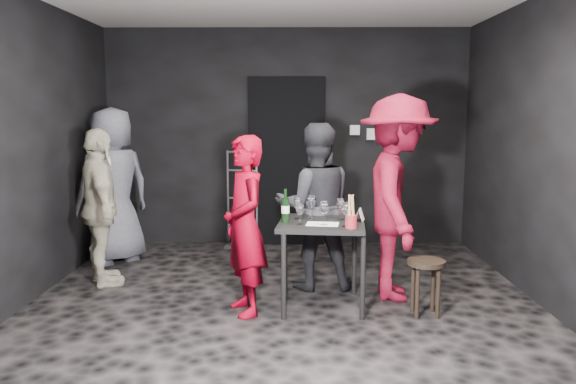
{
  "coord_description": "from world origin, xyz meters",
  "views": [
    {
      "loc": [
        0.09,
        -4.57,
        1.69
      ],
      "look_at": [
        0.04,
        0.25,
        0.99
      ],
      "focal_mm": 35.0,
      "sensor_mm": 36.0,
      "label": 1
    }
  ],
  "objects_px": {
    "woman_black": "(315,202)",
    "bystander_cream": "(100,206)",
    "hand_truck": "(242,229)",
    "man_maroon": "(398,175)",
    "tasting_table": "(322,233)",
    "server_red": "(245,226)",
    "wine_bottle": "(285,209)",
    "breadstick_cup": "(351,212)",
    "bystander_grey": "(113,174)",
    "stool": "(426,273)"
  },
  "relations": [
    {
      "from": "stool",
      "to": "woman_black",
      "type": "height_order",
      "value": "woman_black"
    },
    {
      "from": "tasting_table",
      "to": "bystander_grey",
      "type": "relative_size",
      "value": 0.38
    },
    {
      "from": "tasting_table",
      "to": "woman_black",
      "type": "xyz_separation_m",
      "value": [
        -0.04,
        0.53,
        0.18
      ]
    },
    {
      "from": "man_maroon",
      "to": "wine_bottle",
      "type": "xyz_separation_m",
      "value": [
        -1.0,
        -0.29,
        -0.26
      ]
    },
    {
      "from": "man_maroon",
      "to": "bystander_grey",
      "type": "xyz_separation_m",
      "value": [
        -2.93,
        1.16,
        -0.13
      ]
    },
    {
      "from": "hand_truck",
      "to": "stool",
      "type": "height_order",
      "value": "hand_truck"
    },
    {
      "from": "tasting_table",
      "to": "breadstick_cup",
      "type": "height_order",
      "value": "breadstick_cup"
    },
    {
      "from": "man_maroon",
      "to": "breadstick_cup",
      "type": "relative_size",
      "value": 7.65
    },
    {
      "from": "woman_black",
      "to": "bystander_cream",
      "type": "xyz_separation_m",
      "value": [
        -2.06,
        0.05,
        -0.05
      ]
    },
    {
      "from": "bystander_grey",
      "to": "tasting_table",
      "type": "bearing_deg",
      "value": 104.95
    },
    {
      "from": "man_maroon",
      "to": "bystander_cream",
      "type": "xyz_separation_m",
      "value": [
        -2.79,
        0.33,
        -0.34
      ]
    },
    {
      "from": "hand_truck",
      "to": "bystander_cream",
      "type": "distance_m",
      "value": 2.09
    },
    {
      "from": "man_maroon",
      "to": "bystander_cream",
      "type": "height_order",
      "value": "man_maroon"
    },
    {
      "from": "server_red",
      "to": "wine_bottle",
      "type": "distance_m",
      "value": 0.38
    },
    {
      "from": "hand_truck",
      "to": "man_maroon",
      "type": "relative_size",
      "value": 0.54
    },
    {
      "from": "bystander_grey",
      "to": "breadstick_cup",
      "type": "distance_m",
      "value": 2.99
    },
    {
      "from": "stool",
      "to": "man_maroon",
      "type": "xyz_separation_m",
      "value": [
        -0.17,
        0.47,
        0.76
      ]
    },
    {
      "from": "stool",
      "to": "wine_bottle",
      "type": "distance_m",
      "value": 1.28
    },
    {
      "from": "man_maroon",
      "to": "bystander_cream",
      "type": "bearing_deg",
      "value": 88.54
    },
    {
      "from": "man_maroon",
      "to": "bystander_grey",
      "type": "height_order",
      "value": "man_maroon"
    },
    {
      "from": "man_maroon",
      "to": "server_red",
      "type": "bearing_deg",
      "value": 112.67
    },
    {
      "from": "tasting_table",
      "to": "stool",
      "type": "xyz_separation_m",
      "value": [
        0.85,
        -0.21,
        -0.29
      ]
    },
    {
      "from": "stool",
      "to": "bystander_cream",
      "type": "bearing_deg",
      "value": 164.9
    },
    {
      "from": "hand_truck",
      "to": "man_maroon",
      "type": "distance_m",
      "value": 2.65
    },
    {
      "from": "stool",
      "to": "woman_black",
      "type": "xyz_separation_m",
      "value": [
        -0.89,
        0.74,
        0.46
      ]
    },
    {
      "from": "breadstick_cup",
      "to": "bystander_cream",
      "type": "bearing_deg",
      "value": 159.73
    },
    {
      "from": "woman_black",
      "to": "bystander_cream",
      "type": "height_order",
      "value": "woman_black"
    },
    {
      "from": "server_red",
      "to": "tasting_table",
      "type": "bearing_deg",
      "value": 80.99
    },
    {
      "from": "tasting_table",
      "to": "server_red",
      "type": "bearing_deg",
      "value": -166.01
    },
    {
      "from": "bystander_cream",
      "to": "bystander_grey",
      "type": "distance_m",
      "value": 0.87
    },
    {
      "from": "hand_truck",
      "to": "woman_black",
      "type": "xyz_separation_m",
      "value": [
        0.85,
        -1.66,
        0.61
      ]
    },
    {
      "from": "wine_bottle",
      "to": "bystander_cream",
      "type": "bearing_deg",
      "value": 161.05
    },
    {
      "from": "tasting_table",
      "to": "wine_bottle",
      "type": "height_order",
      "value": "wine_bottle"
    },
    {
      "from": "hand_truck",
      "to": "man_maroon",
      "type": "height_order",
      "value": "man_maroon"
    },
    {
      "from": "breadstick_cup",
      "to": "woman_black",
      "type": "bearing_deg",
      "value": 108.01
    },
    {
      "from": "server_red",
      "to": "bystander_grey",
      "type": "relative_size",
      "value": 0.75
    },
    {
      "from": "bystander_cream",
      "to": "wine_bottle",
      "type": "xyz_separation_m",
      "value": [
        1.79,
        -0.61,
        0.08
      ]
    },
    {
      "from": "woman_black",
      "to": "bystander_cream",
      "type": "bearing_deg",
      "value": -4.88
    },
    {
      "from": "hand_truck",
      "to": "woman_black",
      "type": "height_order",
      "value": "woman_black"
    },
    {
      "from": "stool",
      "to": "server_red",
      "type": "xyz_separation_m",
      "value": [
        -1.5,
        0.05,
        0.38
      ]
    },
    {
      "from": "tasting_table",
      "to": "stool",
      "type": "distance_m",
      "value": 0.93
    },
    {
      "from": "woman_black",
      "to": "breadstick_cup",
      "type": "xyz_separation_m",
      "value": [
        0.26,
        -0.81,
        0.05
      ]
    },
    {
      "from": "tasting_table",
      "to": "hand_truck",
      "type": "bearing_deg",
      "value": 111.96
    },
    {
      "from": "hand_truck",
      "to": "server_red",
      "type": "bearing_deg",
      "value": -72.5
    },
    {
      "from": "tasting_table",
      "to": "wine_bottle",
      "type": "distance_m",
      "value": 0.37
    },
    {
      "from": "tasting_table",
      "to": "woman_black",
      "type": "height_order",
      "value": "woman_black"
    },
    {
      "from": "tasting_table",
      "to": "stool",
      "type": "relative_size",
      "value": 1.6
    },
    {
      "from": "hand_truck",
      "to": "bystander_grey",
      "type": "xyz_separation_m",
      "value": [
        -1.35,
        -0.77,
        0.78
      ]
    },
    {
      "from": "woman_black",
      "to": "bystander_grey",
      "type": "distance_m",
      "value": 2.38
    },
    {
      "from": "tasting_table",
      "to": "bystander_cream",
      "type": "height_order",
      "value": "bystander_cream"
    }
  ]
}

